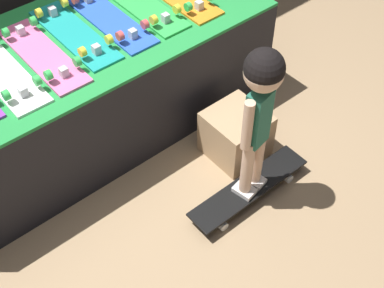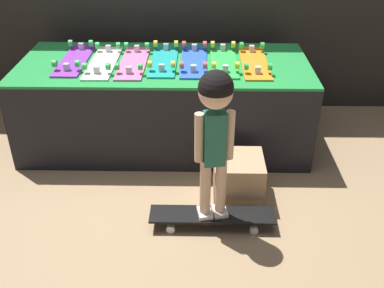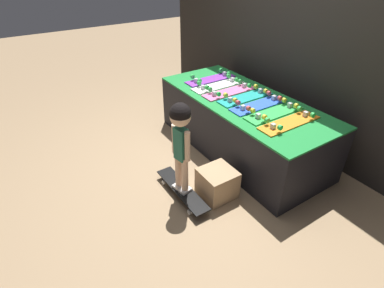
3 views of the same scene
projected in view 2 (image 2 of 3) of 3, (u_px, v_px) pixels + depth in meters
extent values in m
plane|color=#9E7F5B|center=(161.00, 181.00, 3.29)|extent=(16.00, 16.00, 0.00)
cube|color=black|center=(165.00, 104.00, 3.63)|extent=(2.23, 0.96, 0.67)
cube|color=#23893D|center=(164.00, 64.00, 3.45)|extent=(2.23, 0.96, 0.02)
cube|color=purple|center=(75.00, 60.00, 3.47)|extent=(0.20, 0.70, 0.01)
cube|color=#B7B7BC|center=(81.00, 46.00, 3.65)|extent=(0.04, 0.04, 0.05)
cylinder|color=green|center=(91.00, 43.00, 3.64)|extent=(0.03, 0.05, 0.05)
cylinder|color=green|center=(71.00, 43.00, 3.64)|extent=(0.03, 0.05, 0.05)
cube|color=#B7B7BC|center=(67.00, 67.00, 3.26)|extent=(0.04, 0.04, 0.05)
cylinder|color=green|center=(78.00, 64.00, 3.24)|extent=(0.03, 0.05, 0.05)
cylinder|color=green|center=(55.00, 64.00, 3.25)|extent=(0.03, 0.05, 0.05)
cube|color=white|center=(103.00, 63.00, 3.42)|extent=(0.20, 0.70, 0.01)
cube|color=#B7B7BC|center=(108.00, 48.00, 3.61)|extent=(0.04, 0.04, 0.05)
cylinder|color=green|center=(118.00, 45.00, 3.59)|extent=(0.03, 0.05, 0.05)
cylinder|color=green|center=(98.00, 45.00, 3.59)|extent=(0.03, 0.05, 0.05)
cube|color=#B7B7BC|center=(97.00, 70.00, 3.21)|extent=(0.04, 0.04, 0.05)
cylinder|color=green|center=(108.00, 67.00, 3.19)|extent=(0.03, 0.05, 0.05)
cylinder|color=green|center=(85.00, 66.00, 3.20)|extent=(0.03, 0.05, 0.05)
cube|color=pink|center=(133.00, 63.00, 3.42)|extent=(0.20, 0.70, 0.01)
cube|color=#B7B7BC|center=(137.00, 49.00, 3.60)|extent=(0.04, 0.04, 0.05)
cylinder|color=green|center=(147.00, 46.00, 3.59)|extent=(0.03, 0.05, 0.05)
cylinder|color=green|center=(126.00, 45.00, 3.59)|extent=(0.03, 0.05, 0.05)
cube|color=#B7B7BC|center=(129.00, 70.00, 3.21)|extent=(0.04, 0.04, 0.05)
cylinder|color=green|center=(140.00, 67.00, 3.19)|extent=(0.03, 0.05, 0.05)
cylinder|color=green|center=(117.00, 67.00, 3.19)|extent=(0.03, 0.05, 0.05)
cube|color=teal|center=(164.00, 61.00, 3.46)|extent=(0.20, 0.70, 0.01)
cube|color=#B7B7BC|center=(166.00, 47.00, 3.64)|extent=(0.04, 0.04, 0.05)
cylinder|color=yellow|center=(176.00, 44.00, 3.63)|extent=(0.03, 0.05, 0.05)
cylinder|color=yellow|center=(156.00, 44.00, 3.63)|extent=(0.03, 0.05, 0.05)
cube|color=#B7B7BC|center=(162.00, 68.00, 3.25)|extent=(0.04, 0.04, 0.05)
cylinder|color=yellow|center=(173.00, 64.00, 3.23)|extent=(0.03, 0.05, 0.05)
cylinder|color=yellow|center=(150.00, 64.00, 3.23)|extent=(0.03, 0.05, 0.05)
cube|color=blue|center=(194.00, 61.00, 3.45)|extent=(0.20, 0.70, 0.01)
cube|color=#B7B7BC|center=(194.00, 47.00, 3.63)|extent=(0.04, 0.04, 0.05)
cylinder|color=#D84C4C|center=(205.00, 44.00, 3.61)|extent=(0.03, 0.05, 0.05)
cylinder|color=#D84C4C|center=(184.00, 44.00, 3.62)|extent=(0.03, 0.05, 0.05)
cube|color=#B7B7BC|center=(193.00, 68.00, 3.23)|extent=(0.04, 0.04, 0.05)
cylinder|color=#D84C4C|center=(205.00, 65.00, 3.22)|extent=(0.03, 0.05, 0.05)
cylinder|color=#D84C4C|center=(182.00, 65.00, 3.22)|extent=(0.03, 0.05, 0.05)
cube|color=green|center=(224.00, 61.00, 3.45)|extent=(0.20, 0.70, 0.01)
cube|color=#B7B7BC|center=(223.00, 47.00, 3.63)|extent=(0.04, 0.04, 0.05)
cylinder|color=yellow|center=(233.00, 44.00, 3.61)|extent=(0.03, 0.05, 0.05)
cylinder|color=yellow|center=(213.00, 44.00, 3.62)|extent=(0.03, 0.05, 0.05)
cube|color=#B7B7BC|center=(225.00, 68.00, 3.23)|extent=(0.04, 0.04, 0.05)
cylinder|color=yellow|center=(237.00, 65.00, 3.22)|extent=(0.03, 0.05, 0.05)
cylinder|color=yellow|center=(214.00, 65.00, 3.22)|extent=(0.03, 0.05, 0.05)
cube|color=orange|center=(254.00, 63.00, 3.42)|extent=(0.20, 0.70, 0.01)
cube|color=#B7B7BC|center=(252.00, 49.00, 3.60)|extent=(0.04, 0.04, 0.05)
cylinder|color=green|center=(262.00, 46.00, 3.59)|extent=(0.03, 0.05, 0.05)
cylinder|color=green|center=(241.00, 45.00, 3.59)|extent=(0.03, 0.05, 0.05)
cube|color=#B7B7BC|center=(258.00, 70.00, 3.21)|extent=(0.04, 0.04, 0.05)
cylinder|color=green|center=(270.00, 67.00, 3.19)|extent=(0.03, 0.05, 0.05)
cylinder|color=green|center=(246.00, 67.00, 3.19)|extent=(0.03, 0.05, 0.05)
cube|color=black|center=(212.00, 215.00, 2.83)|extent=(0.79, 0.17, 0.01)
cube|color=#B7B7BC|center=(253.00, 219.00, 2.84)|extent=(0.04, 0.04, 0.05)
cylinder|color=white|center=(252.00, 215.00, 2.91)|extent=(0.05, 0.03, 0.05)
cylinder|color=white|center=(254.00, 230.00, 2.79)|extent=(0.05, 0.03, 0.05)
cube|color=#B7B7BC|center=(171.00, 218.00, 2.85)|extent=(0.04, 0.04, 0.05)
cylinder|color=white|center=(172.00, 214.00, 2.92)|extent=(0.05, 0.03, 0.05)
cylinder|color=white|center=(170.00, 229.00, 2.80)|extent=(0.05, 0.03, 0.05)
cube|color=silver|center=(220.00, 211.00, 2.82)|extent=(0.11, 0.13, 0.03)
cylinder|color=#DBB293|center=(221.00, 185.00, 2.72)|extent=(0.07, 0.07, 0.38)
cube|color=silver|center=(205.00, 213.00, 2.81)|extent=(0.11, 0.13, 0.03)
cylinder|color=#DBB293|center=(205.00, 186.00, 2.70)|extent=(0.07, 0.07, 0.38)
cube|color=#236651|center=(214.00, 139.00, 2.54)|extent=(0.14, 0.11, 0.33)
cylinder|color=#DBB293|center=(230.00, 135.00, 2.55)|extent=(0.05, 0.05, 0.30)
cylinder|color=#DBB293|center=(199.00, 138.00, 2.52)|extent=(0.05, 0.05, 0.30)
sphere|color=#DBB293|center=(216.00, 92.00, 2.39)|extent=(0.19, 0.19, 0.19)
sphere|color=black|center=(216.00, 88.00, 2.38)|extent=(0.19, 0.19, 0.19)
cube|color=tan|center=(238.00, 178.00, 3.05)|extent=(0.33, 0.33, 0.30)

